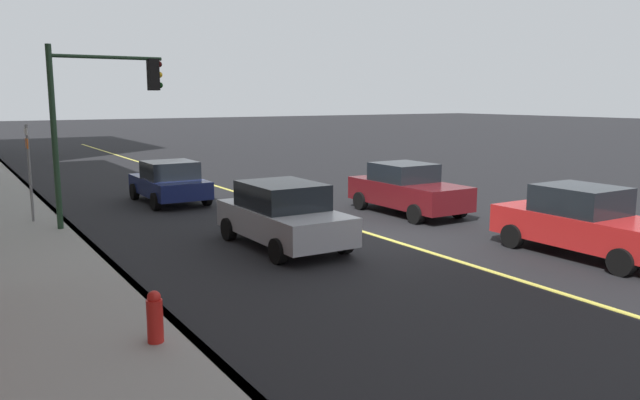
# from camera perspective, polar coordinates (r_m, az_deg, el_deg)

# --- Properties ---
(ground) EXTENTS (200.00, 200.00, 0.00)m
(ground) POSITION_cam_1_polar(r_m,az_deg,el_deg) (16.80, 5.75, -3.48)
(ground) COLOR black
(sidewalk_slab) EXTENTS (80.00, 3.61, 0.15)m
(sidewalk_slab) POSITION_cam_1_polar(r_m,az_deg,el_deg) (13.55, -25.16, -7.17)
(sidewalk_slab) COLOR gray
(sidewalk_slab) RESTS_ON ground
(curb_edge) EXTENTS (80.00, 0.16, 0.15)m
(curb_edge) POSITION_cam_1_polar(r_m,az_deg,el_deg) (13.82, -18.01, -6.41)
(curb_edge) COLOR slate
(curb_edge) RESTS_ON ground
(lane_stripe_center) EXTENTS (80.00, 0.16, 0.01)m
(lane_stripe_center) POSITION_cam_1_polar(r_m,az_deg,el_deg) (16.80, 5.75, -3.46)
(lane_stripe_center) COLOR #D8CC4C
(lane_stripe_center) RESTS_ON ground
(car_maroon) EXTENTS (4.30, 1.98, 1.63)m
(car_maroon) POSITION_cam_1_polar(r_m,az_deg,el_deg) (20.29, 8.02, 1.01)
(car_maroon) COLOR #591116
(car_maroon) RESTS_ON ground
(car_red) EXTENTS (4.43, 1.91, 1.66)m
(car_red) POSITION_cam_1_polar(r_m,az_deg,el_deg) (16.00, 23.19, -1.89)
(car_red) COLOR red
(car_red) RESTS_ON ground
(car_silver) EXTENTS (4.24, 2.02, 1.63)m
(car_silver) POSITION_cam_1_polar(r_m,az_deg,el_deg) (15.62, -3.42, -1.35)
(car_silver) COLOR #A8AAB2
(car_silver) RESTS_ON ground
(car_navy) EXTENTS (3.94, 2.03, 1.50)m
(car_navy) POSITION_cam_1_polar(r_m,az_deg,el_deg) (22.84, -13.69, 1.63)
(car_navy) COLOR navy
(car_navy) RESTS_ON ground
(traffic_light_mast) EXTENTS (0.28, 3.13, 5.14)m
(traffic_light_mast) POSITION_cam_1_polar(r_m,az_deg,el_deg) (18.49, -19.69, 8.15)
(traffic_light_mast) COLOR #1E3823
(traffic_light_mast) RESTS_ON ground
(street_sign_post) EXTENTS (0.60, 0.08, 2.98)m
(street_sign_post) POSITION_cam_1_polar(r_m,az_deg,el_deg) (19.81, -25.19, 2.77)
(street_sign_post) COLOR slate
(street_sign_post) RESTS_ON ground
(fire_hydrant) EXTENTS (0.24, 0.24, 0.94)m
(fire_hydrant) POSITION_cam_1_polar(r_m,az_deg,el_deg) (9.62, -14.94, -10.76)
(fire_hydrant) COLOR red
(fire_hydrant) RESTS_ON ground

